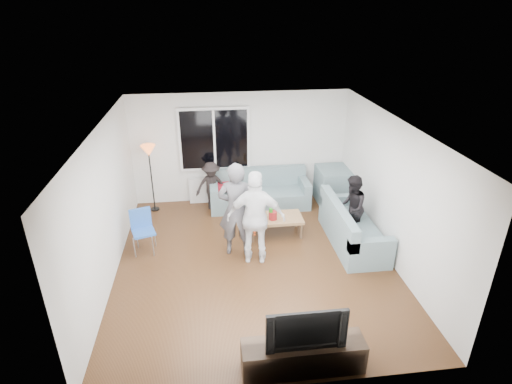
{
  "coord_description": "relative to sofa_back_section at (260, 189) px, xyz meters",
  "views": [
    {
      "loc": [
        -0.76,
        -6.3,
        4.4
      ],
      "look_at": [
        0.1,
        0.6,
        1.15
      ],
      "focal_mm": 28.65,
      "sensor_mm": 36.0,
      "label": 1
    }
  ],
  "objects": [
    {
      "name": "bottle_b",
      "position": [
        0.04,
        -1.42,
        0.1
      ],
      "size": [
        0.08,
        0.08,
        0.25
      ],
      "primitive_type": "cylinder",
      "color": "#218017",
      "rests_on": "coffee_table"
    },
    {
      "name": "coffee_table",
      "position": [
        0.15,
        -1.33,
        -0.22
      ],
      "size": [
        1.1,
        0.6,
        0.4
      ],
      "primitive_type": "cube",
      "rotation": [
        0.0,
        0.0,
        0.0
      ],
      "color": "#A77851",
      "rests_on": "floor"
    },
    {
      "name": "sofa_right_section",
      "position": [
        1.63,
        -1.85,
        0.0
      ],
      "size": [
        2.0,
        0.85,
        0.85
      ],
      "primitive_type": null,
      "rotation": [
        0.0,
        0.0,
        1.57
      ],
      "color": "slate",
      "rests_on": "floor"
    },
    {
      "name": "player_right",
      "position": [
        -0.36,
        -2.22,
        0.47
      ],
      "size": [
        1.11,
        0.62,
        1.78
      ],
      "primitive_type": "imported",
      "rotation": [
        0.0,
        0.0,
        2.96
      ],
      "color": "white",
      "rests_on": "floor"
    },
    {
      "name": "potted_plant",
      "position": [
        -0.52,
        0.35,
        0.37
      ],
      "size": [
        0.21,
        0.18,
        0.36
      ],
      "primitive_type": "imported",
      "rotation": [
        0.0,
        0.0,
        -0.1
      ],
      "color": "#245A24",
      "rests_on": "radiator"
    },
    {
      "name": "bottle_c",
      "position": [
        0.16,
        -1.21,
        0.06
      ],
      "size": [
        0.07,
        0.07,
        0.18
      ],
      "primitive_type": "cylinder",
      "color": "black",
      "rests_on": "coffee_table"
    },
    {
      "name": "pitcher",
      "position": [
        0.08,
        -1.41,
        0.06
      ],
      "size": [
        0.17,
        0.17,
        0.17
      ],
      "primitive_type": "cylinder",
      "color": "maroon",
      "rests_on": "coffee_table"
    },
    {
      "name": "floor",
      "position": [
        -0.39,
        -2.27,
        -0.45
      ],
      "size": [
        5.0,
        5.5,
        0.04
      ],
      "primitive_type": "cube",
      "color": "#56351C",
      "rests_on": "ground"
    },
    {
      "name": "window_mullion",
      "position": [
        -0.99,
        0.37,
        1.12
      ],
      "size": [
        0.05,
        0.03,
        1.35
      ],
      "primitive_type": "cube",
      "color": "white",
      "rests_on": "window_frame"
    },
    {
      "name": "side_chair",
      "position": [
        -2.44,
        -1.68,
        0.01
      ],
      "size": [
        0.5,
        0.5,
        0.86
      ],
      "primitive_type": null,
      "rotation": [
        0.0,
        0.0,
        0.31
      ],
      "color": "blue",
      "rests_on": "floor"
    },
    {
      "name": "radiator",
      "position": [
        -0.99,
        0.38,
        -0.11
      ],
      "size": [
        1.3,
        0.12,
        0.62
      ],
      "primitive_type": "cube",
      "color": "silver",
      "rests_on": "floor"
    },
    {
      "name": "ceiling",
      "position": [
        -0.39,
        -2.27,
        2.2
      ],
      "size": [
        5.0,
        5.5,
        0.04
      ],
      "primitive_type": "cube",
      "color": "white",
      "rests_on": "ground"
    },
    {
      "name": "vase",
      "position": [
        -1.21,
        0.35,
        0.27
      ],
      "size": [
        0.17,
        0.17,
        0.15
      ],
      "primitive_type": "imported",
      "rotation": [
        0.0,
        0.0,
        -0.18
      ],
      "color": "white",
      "rests_on": "radiator"
    },
    {
      "name": "bottle_a",
      "position": [
        -0.14,
        -1.27,
        0.08
      ],
      "size": [
        0.07,
        0.07,
        0.22
      ],
      "primitive_type": "cylinder",
      "color": "#C2740B",
      "rests_on": "coffee_table"
    },
    {
      "name": "sofa_back_section",
      "position": [
        0.0,
        0.0,
        0.0
      ],
      "size": [
        2.3,
        0.85,
        0.85
      ],
      "primitive_type": null,
      "color": "slate",
      "rests_on": "floor"
    },
    {
      "name": "wall_right",
      "position": [
        2.13,
        -2.27,
        0.88
      ],
      "size": [
        0.04,
        5.5,
        2.6
      ],
      "primitive_type": "cube",
      "color": "silver",
      "rests_on": "ground"
    },
    {
      "name": "player_left",
      "position": [
        -0.69,
        -1.91,
        0.5
      ],
      "size": [
        0.74,
        0.55,
        1.84
      ],
      "primitive_type": "imported",
      "rotation": [
        0.0,
        0.0,
        2.97
      ],
      "color": "#4D4D52",
      "rests_on": "floor"
    },
    {
      "name": "sofa_corner",
      "position": [
        1.82,
        0.0,
        0.0
      ],
      "size": [
        0.85,
        0.85,
        0.85
      ],
      "primitive_type": "cube",
      "color": "slate",
      "rests_on": "floor"
    },
    {
      "name": "window_frame",
      "position": [
        -0.99,
        0.42,
        1.12
      ],
      "size": [
        1.62,
        0.06,
        1.47
      ],
      "primitive_type": "cube",
      "color": "white",
      "rests_on": "wall_back"
    },
    {
      "name": "television",
      "position": [
        -0.06,
        -4.77,
        0.31
      ],
      "size": [
        1.02,
        0.13,
        0.59
      ],
      "primitive_type": "imported",
      "color": "black",
      "rests_on": "tv_console"
    },
    {
      "name": "spectator_back",
      "position": [
        -1.11,
        0.03,
        0.14
      ],
      "size": [
        0.79,
        0.52,
        1.14
      ],
      "primitive_type": "imported",
      "rotation": [
        0.0,
        0.0,
        0.14
      ],
      "color": "black",
      "rests_on": "floor"
    },
    {
      "name": "wall_back",
      "position": [
        -0.39,
        0.5,
        0.88
      ],
      "size": [
        5.0,
        0.04,
        2.6
      ],
      "primitive_type": "cube",
      "color": "silver",
      "rests_on": "ground"
    },
    {
      "name": "floor_lamp",
      "position": [
        -2.44,
        0.1,
        0.36
      ],
      "size": [
        0.32,
        0.32,
        1.56
      ],
      "primitive_type": null,
      "color": "orange",
      "rests_on": "floor"
    },
    {
      "name": "wall_front",
      "position": [
        -0.39,
        -5.04,
        0.88
      ],
      "size": [
        5.0,
        0.04,
        2.6
      ],
      "primitive_type": "cube",
      "color": "silver",
      "rests_on": "ground"
    },
    {
      "name": "spectator_right",
      "position": [
        1.63,
        -1.64,
        0.25
      ],
      "size": [
        0.7,
        0.79,
        1.35
      ],
      "primitive_type": "imported",
      "rotation": [
        0.0,
        0.0,
        -1.91
      ],
      "color": "black",
      "rests_on": "floor"
    },
    {
      "name": "window_glass",
      "position": [
        -0.99,
        0.38,
        1.12
      ],
      "size": [
        1.5,
        0.02,
        1.35
      ],
      "primitive_type": "cube",
      "color": "black",
      "rests_on": "window_frame"
    },
    {
      "name": "wall_left",
      "position": [
        -2.91,
        -2.27,
        0.88
      ],
      "size": [
        0.04,
        5.5,
        2.6
      ],
      "primitive_type": "cube",
      "color": "silver",
      "rests_on": "ground"
    },
    {
      "name": "cushion_red",
      "position": [
        -0.86,
        0.06,
        0.09
      ],
      "size": [
        0.38,
        0.33,
        0.13
      ],
      "primitive_type": "cube",
      "rotation": [
        0.0,
        0.0,
        0.07
      ],
      "color": "maroon",
      "rests_on": "sofa_back_section"
    },
    {
      "name": "tv_console",
      "position": [
        -0.06,
        -4.77,
        -0.2
      ],
      "size": [
        1.6,
        0.4,
        0.44
      ],
      "primitive_type": "cube",
      "color": "#2E2217",
      "rests_on": "floor"
    },
    {
      "name": "cushion_yellow",
      "position": [
        -0.59,
        -0.02,
        0.09
      ],
      "size": [
        0.41,
        0.36,
        0.14
      ],
      "primitive_type": "cube",
      "rotation": [
        0.0,
        0.0,
        0.1
      ],
      "color": "#B87D1A",
      "rests_on": "sofa_back_section"
    }
  ]
}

